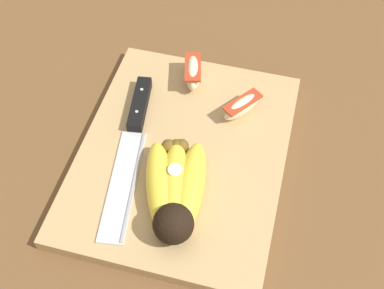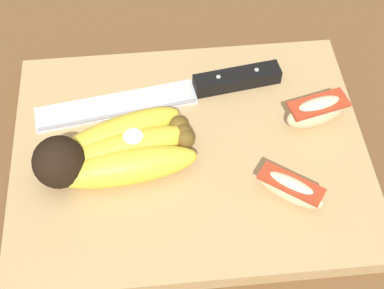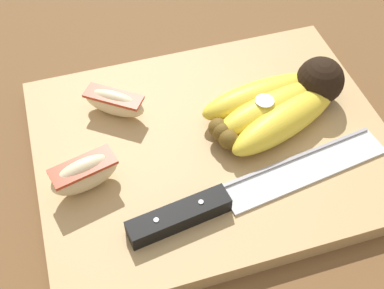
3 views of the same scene
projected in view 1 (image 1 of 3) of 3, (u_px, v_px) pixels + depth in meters
ground_plane at (180, 167)px, 0.73m from camera, size 6.00×6.00×0.00m
cutting_board at (182, 155)px, 0.73m from camera, size 0.37×0.29×0.02m
banana_bunch at (175, 192)px, 0.66m from camera, size 0.16×0.11×0.06m
chefs_knife at (135, 130)px, 0.74m from camera, size 0.28×0.07×0.02m
apple_wedge_near at (242, 106)px, 0.75m from camera, size 0.07×0.06×0.03m
apple_wedge_middle at (193, 72)px, 0.79m from camera, size 0.07×0.04×0.04m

